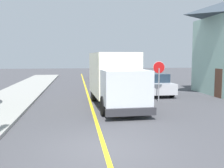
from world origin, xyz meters
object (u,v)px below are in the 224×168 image
at_px(box_truck, 115,77).
at_px(stop_sign, 159,73).
at_px(parked_car_far, 97,72).
at_px(parked_car_mid, 101,76).
at_px(parked_car_near, 113,82).
at_px(parked_van_across, 155,85).

bearing_deg(box_truck, stop_sign, 22.81).
bearing_deg(parked_car_far, parked_car_mid, -90.43).
bearing_deg(parked_car_mid, parked_car_near, -87.19).
height_order(parked_car_mid, parked_car_far, same).
height_order(parked_car_far, parked_van_across, same).
relative_size(parked_van_across, stop_sign, 1.69).
xyz_separation_m(parked_car_near, parked_van_across, (2.92, -2.64, 0.00)).
height_order(parked_car_near, stop_sign, stop_sign).
bearing_deg(parked_car_near, parked_car_far, 91.17).
relative_size(parked_car_mid, stop_sign, 1.68).
height_order(parked_car_far, stop_sign, stop_sign).
distance_m(parked_car_near, parked_van_across, 3.94).
bearing_deg(parked_van_across, parked_car_near, 137.87).
bearing_deg(box_truck, parked_car_near, 82.71).
bearing_deg(stop_sign, parked_car_mid, 101.69).
xyz_separation_m(box_truck, parked_car_mid, (0.52, 14.00, -0.97)).
xyz_separation_m(parked_car_near, parked_car_far, (-0.30, 14.55, 0.00)).
bearing_deg(parked_car_far, box_truck, -91.54).
height_order(box_truck, parked_van_across, box_truck).
bearing_deg(parked_car_mid, parked_car_far, 89.57).
distance_m(parked_car_near, parked_car_far, 14.55).
xyz_separation_m(parked_car_mid, parked_car_far, (0.06, 7.36, 0.00)).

